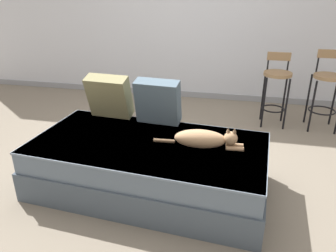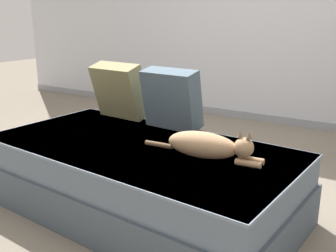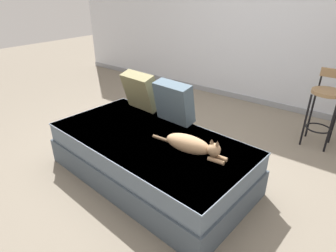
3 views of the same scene
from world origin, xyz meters
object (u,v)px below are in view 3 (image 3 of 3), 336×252
Objects in this scene: throw_pillow_corner at (141,91)px; bar_stool_near_window at (325,101)px; couch at (150,157)px; throw_pillow_middle at (174,102)px; cat at (191,145)px.

bar_stool_near_window is at bearing 37.55° from throw_pillow_corner.
bar_stool_near_window is (1.68, 1.29, -0.13)m from throw_pillow_corner.
throw_pillow_middle is (-0.02, 0.42, 0.44)m from couch.
throw_pillow_corner is 1.01× the size of throw_pillow_middle.
throw_pillow_middle is 0.65m from cat.
throw_pillow_middle is at bearing -131.64° from bar_stool_near_window.
couch is 0.82m from throw_pillow_corner.
bar_stool_near_window is at bearing 48.36° from throw_pillow_middle.
cat is (0.98, -0.45, -0.14)m from throw_pillow_corner.
cat is at bearing -24.70° from throw_pillow_corner.
throw_pillow_middle is 0.48× the size of bar_stool_near_window.
bar_stool_near_window is (0.70, 1.74, 0.02)m from cat.
bar_stool_near_window reaches higher than cat.
couch is 2.28× the size of bar_stool_near_window.
bar_stool_near_window is (1.17, 1.75, 0.32)m from couch.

